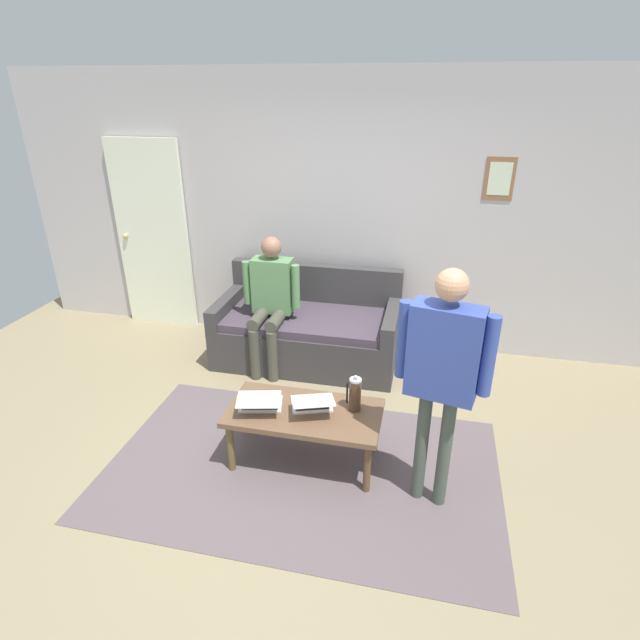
{
  "coord_description": "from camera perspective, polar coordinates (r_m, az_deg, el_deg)",
  "views": [
    {
      "loc": [
        -0.84,
        2.75,
        2.52
      ],
      "look_at": [
        -0.03,
        -0.86,
        0.8
      ],
      "focal_mm": 28.34,
      "sensor_mm": 36.0,
      "label": 1
    }
  ],
  "objects": [
    {
      "name": "ground_plane",
      "position": [
        3.82,
        -3.46,
        -16.35
      ],
      "size": [
        7.68,
        7.68,
        0.0
      ],
      "primitive_type": "plane",
      "color": "#8B7C5B"
    },
    {
      "name": "area_rug",
      "position": [
        3.82,
        -2.08,
        -16.32
      ],
      "size": [
        2.79,
        1.69,
        0.01
      ],
      "primitive_type": "cube",
      "color": "#5D5053",
      "rests_on": "ground_plane"
    },
    {
      "name": "back_wall",
      "position": [
        5.15,
        2.96,
        11.79
      ],
      "size": [
        7.04,
        0.11,
        2.7
      ],
      "color": "#BBB5B6",
      "rests_on": "ground_plane"
    },
    {
      "name": "interior_door",
      "position": [
        5.88,
        -18.36,
        8.96
      ],
      "size": [
        0.82,
        0.09,
        2.05
      ],
      "color": "white",
      "rests_on": "ground_plane"
    },
    {
      "name": "couch",
      "position": [
        5.04,
        -1.29,
        -1.12
      ],
      "size": [
        1.76,
        0.9,
        0.88
      ],
      "color": "#393637",
      "rests_on": "ground_plane"
    },
    {
      "name": "coffee_table",
      "position": [
        3.65,
        -1.78,
        -10.83
      ],
      "size": [
        1.09,
        0.55,
        0.43
      ],
      "color": "brown",
      "rests_on": "ground_plane"
    },
    {
      "name": "laptop_left",
      "position": [
        3.65,
        -6.78,
        -9.23
      ],
      "size": [
        0.37,
        0.37,
        0.12
      ],
      "color": "silver",
      "rests_on": "coffee_table"
    },
    {
      "name": "laptop_center",
      "position": [
        3.62,
        -0.89,
        -9.32
      ],
      "size": [
        0.39,
        0.44,
        0.14
      ],
      "color": "silver",
      "rests_on": "coffee_table"
    },
    {
      "name": "french_press",
      "position": [
        3.57,
        3.97,
        -8.34
      ],
      "size": [
        0.11,
        0.09,
        0.28
      ],
      "color": "#4C3323",
      "rests_on": "coffee_table"
    },
    {
      "name": "person_standing",
      "position": [
        3.05,
        13.72,
        -4.76
      ],
      "size": [
        0.58,
        0.27,
        1.63
      ],
      "color": "#455046",
      "rests_on": "ground_plane"
    },
    {
      "name": "person_seated",
      "position": [
        4.75,
        -5.6,
        2.65
      ],
      "size": [
        0.55,
        0.51,
        1.28
      ],
      "color": "#46463A",
      "rests_on": "ground_plane"
    }
  ]
}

